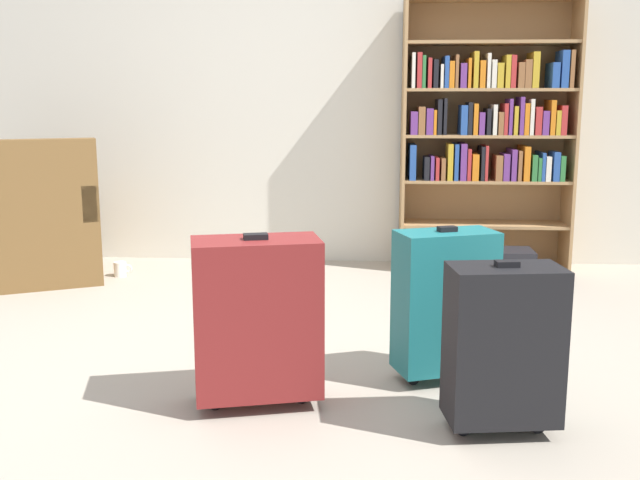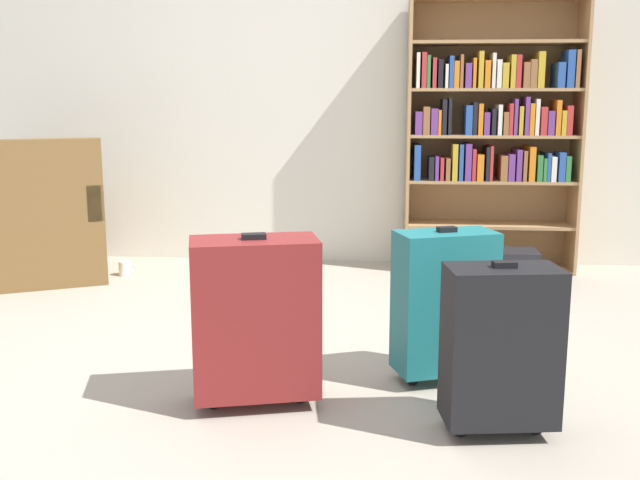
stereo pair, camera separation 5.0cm
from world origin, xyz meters
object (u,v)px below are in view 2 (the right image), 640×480
object	(u,v)px
mug	(125,268)
suitcase_black	(501,345)
suitcase_dark_red	(255,317)
suitcase_teal	(444,302)
armchair	(44,230)
storage_box	(503,266)
bookshelf	(492,128)

from	to	relation	value
mug	suitcase_black	world-z (taller)	suitcase_black
suitcase_dark_red	suitcase_black	bearing A→B (deg)	-11.47
mug	suitcase_teal	distance (m)	2.55
armchair	suitcase_black	xyz separation A→B (m)	(2.53, -2.01, 0.00)
armchair	mug	xyz separation A→B (m)	(0.47, 0.13, -0.27)
storage_box	suitcase_black	bearing A→B (deg)	-99.49
suitcase_black	suitcase_dark_red	bearing A→B (deg)	168.53
suitcase_dark_red	suitcase_teal	distance (m)	0.78
armchair	suitcase_black	world-z (taller)	armchair
suitcase_teal	storage_box	bearing A→B (deg)	72.98
armchair	suitcase_teal	distance (m)	2.83
bookshelf	suitcase_black	size ratio (longest dim) A/B	2.90
suitcase_dark_red	armchair	bearing A→B (deg)	132.13
armchair	mug	bearing A→B (deg)	14.87
mug	bookshelf	bearing A→B (deg)	9.54
mug	suitcase_dark_red	distance (m)	2.31
bookshelf	mug	bearing A→B (deg)	-170.46
mug	suitcase_black	bearing A→B (deg)	-46.09
armchair	suitcase_black	distance (m)	3.23
mug	storage_box	bearing A→B (deg)	-0.34
armchair	storage_box	bearing A→B (deg)	2.20
bookshelf	storage_box	size ratio (longest dim) A/B	4.30
bookshelf	suitcase_black	xyz separation A→B (m)	(-0.31, -2.53, -0.62)
suitcase_dark_red	storage_box	bearing A→B (deg)	57.85
bookshelf	suitcase_dark_red	bearing A→B (deg)	-116.50
mug	suitcase_teal	size ratio (longest dim) A/B	0.19
storage_box	mug	bearing A→B (deg)	179.66
mug	suitcase_dark_red	size ratio (longest dim) A/B	0.18
armchair	storage_box	size ratio (longest dim) A/B	2.28
bookshelf	storage_box	world-z (taller)	bookshelf
armchair	storage_box	world-z (taller)	armchair
suitcase_teal	armchair	bearing A→B (deg)	147.13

